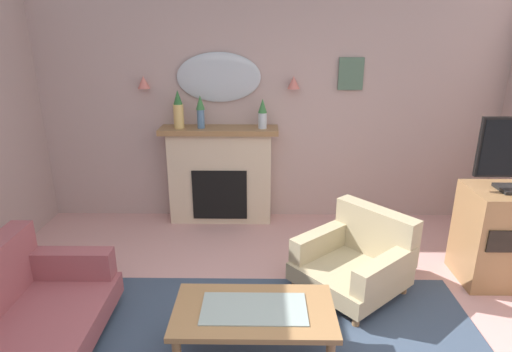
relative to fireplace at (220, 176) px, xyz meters
name	(u,v)px	position (x,y,z in m)	size (l,w,h in m)	color
wall_back	(270,99)	(0.59, 0.22, 0.88)	(6.40, 0.10, 2.90)	#B29993
fireplace	(220,176)	(0.00, 0.00, 0.00)	(1.36, 0.36, 1.16)	beige
mantel_vase_centre	(178,110)	(-0.45, -0.03, 0.79)	(0.12, 0.12, 0.43)	tan
mantel_vase_left	(200,110)	(-0.20, -0.03, 0.79)	(0.10, 0.10, 0.37)	#4C7093
mantel_vase_right	(263,113)	(0.50, -0.03, 0.76)	(0.10, 0.10, 0.34)	silver
wall_mirror	(219,77)	(0.00, 0.14, 1.14)	(0.96, 0.06, 0.56)	#B2BCC6
wall_sconce_left	(144,82)	(-0.85, 0.09, 1.09)	(0.14, 0.14, 0.14)	#D17066
wall_sconce_right	(294,82)	(0.85, 0.09, 1.09)	(0.14, 0.14, 0.14)	#D17066
framed_picture	(351,74)	(1.50, 0.15, 1.18)	(0.28, 0.03, 0.36)	#4C6B56
coffee_table	(254,316)	(0.44, -2.37, -0.19)	(1.10, 0.60, 0.45)	olive
floral_couch	(2,336)	(-1.22, -2.52, -0.25)	(0.87, 1.72, 0.76)	#934C51
armchair_near_fireplace	(357,258)	(1.35, -1.44, -0.27)	(1.14, 1.14, 0.71)	tan
tv_cabinet	(508,236)	(2.74, -1.28, -0.12)	(0.80, 0.57, 0.90)	olive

